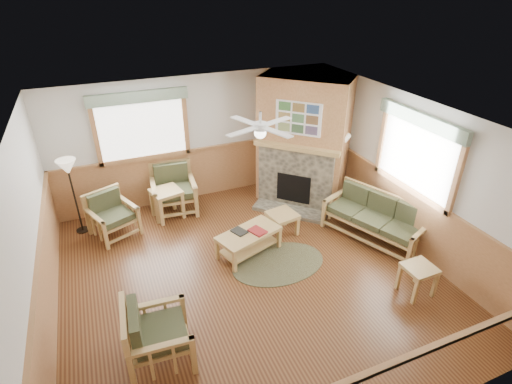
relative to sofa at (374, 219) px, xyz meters
name	(u,v)px	position (x,y,z in m)	size (l,w,h in m)	color
floor	(250,275)	(-2.55, -0.10, -0.43)	(6.00, 6.00, 0.01)	#552F17
ceiling	(249,121)	(-2.55, -0.10, 2.27)	(6.00, 6.00, 0.01)	white
wall_back	(197,139)	(-2.55, 2.90, 0.92)	(6.00, 0.02, 2.70)	silver
wall_front	(372,361)	(-2.55, -3.10, 0.92)	(6.00, 0.02, 2.70)	silver
wall_left	(30,253)	(-5.55, -0.10, 0.92)	(0.02, 6.00, 2.70)	silver
wall_right	(406,172)	(0.45, -0.10, 0.92)	(0.02, 6.00, 2.70)	silver
wainscot	(250,248)	(-2.55, -0.10, 0.12)	(6.00, 6.00, 1.10)	#A57043
fireplace	(303,141)	(-0.50, 1.95, 0.92)	(2.20, 2.20, 2.70)	#A57043
window_back	(136,89)	(-3.65, 2.86, 2.10)	(1.90, 0.16, 1.50)	white
window_right	(426,111)	(0.41, -0.30, 2.10)	(0.16, 1.90, 1.50)	white
ceiling_fan	(260,114)	(-2.25, 0.20, 2.23)	(1.24, 1.24, 0.36)	white
sofa	(374,219)	(0.00, 0.00, 0.00)	(0.76, 1.85, 0.85)	tan
armchair_back_left	(113,215)	(-4.51, 2.01, 0.00)	(0.76, 0.76, 0.85)	tan
armchair_back_right	(174,190)	(-3.24, 2.45, 0.06)	(0.87, 0.87, 0.98)	tan
armchair_left	(158,333)	(-4.24, -1.17, 0.03)	(0.81, 0.81, 0.90)	tan
coffee_table	(249,243)	(-2.35, 0.46, -0.20)	(1.13, 0.57, 0.45)	tan
end_table_chairs	(167,204)	(-3.43, 2.24, -0.11)	(0.56, 0.54, 0.63)	tan
end_table_sofa	(417,280)	(-0.30, -1.50, -0.17)	(0.46, 0.44, 0.51)	tan
footstool	(282,223)	(-1.52, 0.80, -0.20)	(0.51, 0.51, 0.44)	tan
braided_rug	(278,263)	(-1.99, -0.02, -0.42)	(1.66, 1.66, 0.01)	#4B492F
floor_lamp_left	(75,197)	(-5.10, 2.38, 0.34)	(0.35, 0.35, 1.53)	black
floor_lamp_right	(338,172)	(0.00, 1.31, 0.39)	(0.37, 0.37, 1.63)	black
book_red	(258,230)	(-2.20, 0.41, 0.06)	(0.22, 0.30, 0.03)	maroon
book_dark	(239,231)	(-2.50, 0.53, 0.05)	(0.20, 0.27, 0.03)	black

